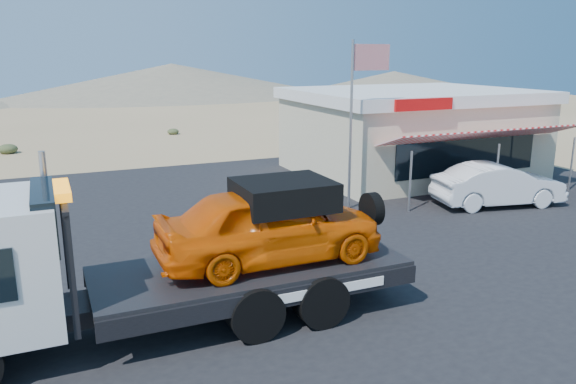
% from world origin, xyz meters
% --- Properties ---
extents(ground, '(120.00, 120.00, 0.00)m').
position_xyz_m(ground, '(0.00, 0.00, 0.00)').
color(ground, '#977F56').
rests_on(ground, ground).
extents(asphalt_lot, '(32.00, 24.00, 0.02)m').
position_xyz_m(asphalt_lot, '(2.00, 3.00, 0.01)').
color(asphalt_lot, black).
rests_on(asphalt_lot, ground).
extents(tow_truck, '(9.62, 2.85, 3.22)m').
position_xyz_m(tow_truck, '(-3.24, -1.99, 1.73)').
color(tow_truck, black).
rests_on(tow_truck, asphalt_lot).
extents(white_sedan, '(5.03, 2.58, 1.58)m').
position_xyz_m(white_sedan, '(10.00, 2.66, 0.81)').
color(white_sedan, silver).
rests_on(white_sedan, asphalt_lot).
extents(jerky_store, '(10.40, 9.97, 3.90)m').
position_xyz_m(jerky_store, '(10.50, 8.97, 1.99)').
color(jerky_store, '#C2B793').
rests_on(jerky_store, asphalt_lot).
extents(flagpole, '(1.55, 0.10, 6.00)m').
position_xyz_m(flagpole, '(4.93, 4.50, 3.76)').
color(flagpole, '#99999E').
rests_on(flagpole, asphalt_lot).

